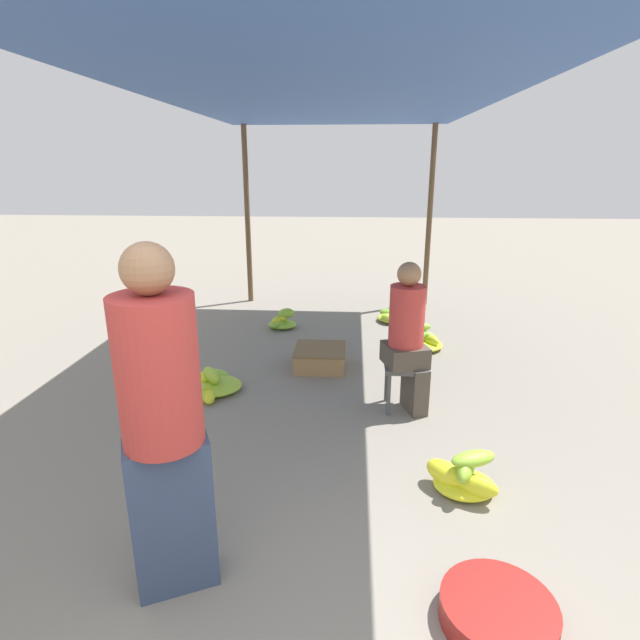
% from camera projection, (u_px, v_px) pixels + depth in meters
% --- Properties ---
extents(canopy_post_back_left, '(0.08, 0.08, 2.64)m').
position_uv_depth(canopy_post_back_left, '(247.00, 217.00, 7.59)').
color(canopy_post_back_left, brown).
rests_on(canopy_post_back_left, ground).
extents(canopy_post_back_right, '(0.08, 0.08, 2.64)m').
position_uv_depth(canopy_post_back_right, '(429.00, 218.00, 7.42)').
color(canopy_post_back_right, brown).
rests_on(canopy_post_back_right, ground).
extents(canopy_tarp, '(3.14, 6.57, 0.04)m').
position_uv_depth(canopy_tarp, '(327.00, 92.00, 4.17)').
color(canopy_tarp, '#33569E').
rests_on(canopy_tarp, canopy_post_front_left).
extents(vendor_foreground, '(0.50, 0.50, 1.77)m').
position_uv_depth(vendor_foreground, '(163.00, 423.00, 2.34)').
color(vendor_foreground, '#384766').
rests_on(vendor_foreground, ground).
extents(stool, '(0.34, 0.34, 0.42)m').
position_uv_depth(stool, '(404.00, 373.00, 4.36)').
color(stool, '#4C4C4C').
rests_on(stool, ground).
extents(vendor_seated, '(0.42, 0.42, 1.32)m').
position_uv_depth(vendor_seated, '(408.00, 335.00, 4.25)').
color(vendor_seated, '#4C4238').
rests_on(vendor_seated, ground).
extents(basin_black, '(0.54, 0.54, 0.12)m').
position_uv_depth(basin_black, '(498.00, 612.00, 2.35)').
color(basin_black, maroon).
rests_on(basin_black, ground).
extents(banana_pile_left_0, '(0.58, 0.74, 0.23)m').
position_uv_depth(banana_pile_left_0, '(211.00, 384.00, 4.77)').
color(banana_pile_left_0, yellow).
rests_on(banana_pile_left_0, ground).
extents(banana_pile_left_1, '(0.38, 0.40, 0.27)m').
position_uv_depth(banana_pile_left_1, '(282.00, 321.00, 6.60)').
color(banana_pile_left_1, '#83B935').
rests_on(banana_pile_left_1, ground).
extents(banana_pile_right_0, '(0.65, 0.61, 0.30)m').
position_uv_depth(banana_pile_right_0, '(417.00, 341.00, 5.88)').
color(banana_pile_right_0, '#77B437').
rests_on(banana_pile_right_0, ground).
extents(banana_pile_right_1, '(0.49, 0.41, 0.31)m').
position_uv_depth(banana_pile_right_1, '(463.00, 477.00, 3.28)').
color(banana_pile_right_1, yellow).
rests_on(banana_pile_right_1, ground).
extents(banana_pile_right_2, '(0.56, 0.50, 0.27)m').
position_uv_depth(banana_pile_right_2, '(397.00, 316.00, 6.91)').
color(banana_pile_right_2, '#83B935').
rests_on(banana_pile_right_2, ground).
extents(crate_near, '(0.54, 0.54, 0.22)m').
position_uv_depth(crate_near, '(320.00, 358.00, 5.33)').
color(crate_near, '#9E7A4C').
rests_on(crate_near, ground).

